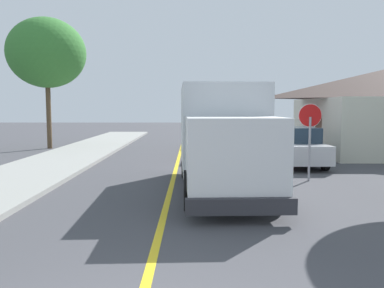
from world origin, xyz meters
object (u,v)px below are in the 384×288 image
at_px(box_truck, 221,132).
at_px(parked_van_across, 296,147).
at_px(stop_sign, 309,127).
at_px(parked_car_mid, 212,135).
at_px(street_tree_down_block, 46,53).
at_px(parked_car_near, 222,143).

bearing_deg(box_truck, parked_van_across, 53.38).
bearing_deg(stop_sign, parked_car_mid, 103.47).
height_order(box_truck, parked_van_across, box_truck).
bearing_deg(stop_sign, box_truck, -157.24).
distance_m(parked_van_across, street_tree_down_block, 15.79).
distance_m(parked_car_mid, street_tree_down_block, 11.21).
relative_size(stop_sign, street_tree_down_block, 0.34).
bearing_deg(parked_van_across, stop_sign, -98.16).
height_order(parked_car_near, street_tree_down_block, street_tree_down_block).
bearing_deg(parked_car_mid, parked_van_across, -67.42).
height_order(parked_car_mid, stop_sign, stop_sign).
relative_size(box_truck, street_tree_down_block, 0.93).
xyz_separation_m(parked_van_across, street_tree_down_block, (-13.26, 7.00, 4.96)).
xyz_separation_m(box_truck, parked_car_near, (0.56, 6.81, -0.97)).
distance_m(parked_car_near, stop_sign, 6.16).
relative_size(parked_van_across, street_tree_down_block, 0.57).
bearing_deg(parked_car_mid, box_truck, -91.81).
bearing_deg(box_truck, stop_sign, 22.76).
bearing_deg(parked_car_mid, stop_sign, -76.53).
bearing_deg(parked_van_across, parked_car_near, 148.11).
relative_size(box_truck, parked_car_mid, 1.64).
relative_size(parked_car_near, parked_van_across, 1.01).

